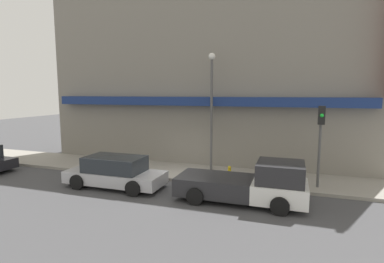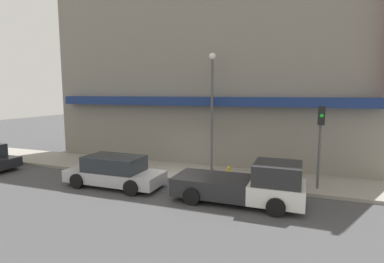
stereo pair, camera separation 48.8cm
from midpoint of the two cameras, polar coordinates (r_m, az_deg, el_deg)
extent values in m
plane|color=#424244|center=(14.86, -3.77, -9.58)|extent=(80.00, 80.00, 0.00)
cube|color=gray|center=(16.29, -1.58, -7.77)|extent=(36.00, 3.24, 0.15)
cube|color=gray|center=(18.74, 1.72, 11.86)|extent=(19.80, 3.00, 11.60)
cube|color=navy|center=(16.98, -0.09, 5.78)|extent=(18.22, 0.60, 0.50)
cube|color=white|center=(12.13, 15.24, -10.90)|extent=(2.04, 1.93, 0.72)
cube|color=#262628|center=(11.92, 15.36, -7.51)|extent=(1.73, 1.78, 0.77)
cube|color=#262628|center=(12.52, 3.32, -10.07)|extent=(3.06, 1.93, 0.72)
cylinder|color=black|center=(13.12, 15.69, -10.61)|extent=(0.68, 0.22, 0.68)
cylinder|color=black|center=(11.30, 15.15, -13.57)|extent=(0.68, 0.22, 0.68)
cylinder|color=black|center=(13.62, 2.09, -9.66)|extent=(0.68, 0.22, 0.68)
cylinder|color=black|center=(11.87, -0.63, -12.26)|extent=(0.68, 0.22, 0.68)
cube|color=#ADADB2|center=(14.48, -15.33, -8.33)|extent=(4.60, 1.76, 0.54)
cube|color=#23282D|center=(14.33, -15.41, -5.96)|extent=(2.67, 1.58, 0.69)
cylinder|color=black|center=(14.54, -8.63, -8.63)|extent=(0.68, 0.22, 0.68)
cylinder|color=black|center=(13.07, -12.21, -10.56)|extent=(0.68, 0.22, 0.68)
cylinder|color=black|center=(16.01, -17.82, -7.41)|extent=(0.68, 0.22, 0.68)
cylinder|color=black|center=(14.69, -21.93, -8.93)|extent=(0.68, 0.22, 0.68)
cylinder|color=black|center=(20.27, -32.35, -5.14)|extent=(0.68, 0.22, 0.68)
cylinder|color=yellow|center=(14.90, 6.18, -8.00)|extent=(0.17, 0.17, 0.49)
sphere|color=yellow|center=(14.82, 6.20, -6.83)|extent=(0.16, 0.16, 0.16)
cylinder|color=#4C4C4C|center=(16.07, 2.85, 2.98)|extent=(0.14, 0.14, 5.90)
sphere|color=silver|center=(16.14, 2.93, 14.14)|extent=(0.36, 0.36, 0.36)
cylinder|color=#4C4C4C|center=(14.21, 22.22, -2.77)|extent=(0.12, 0.12, 3.63)
cube|color=black|center=(13.89, 22.54, 2.87)|extent=(0.28, 0.20, 0.80)
sphere|color=green|center=(13.77, 22.57, 2.83)|extent=(0.16, 0.16, 0.16)
camera|label=1|loc=(0.24, -90.91, -0.12)|focal=28.00mm
camera|label=2|loc=(0.24, 89.09, 0.12)|focal=28.00mm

